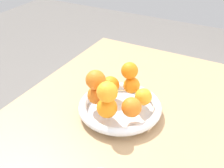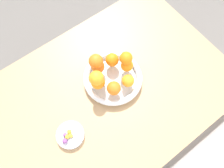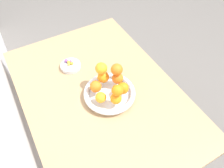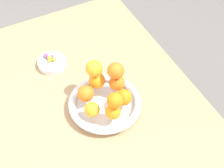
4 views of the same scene
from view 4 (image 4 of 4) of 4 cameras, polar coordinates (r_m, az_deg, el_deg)
dining_table at (r=1.34m, az=-3.18°, el=-5.12°), size 1.10×0.76×0.74m
fruit_bowl at (r=1.23m, az=-1.18°, el=-3.32°), size 0.26×0.26×0.04m
candy_dish at (r=1.39m, az=-9.93°, el=3.46°), size 0.11×0.11×0.02m
orange_0 at (r=1.15m, az=0.17°, el=-4.62°), size 0.05×0.05×0.05m
orange_1 at (r=1.19m, az=1.93°, el=-2.23°), size 0.06×0.06×0.06m
orange_2 at (r=1.23m, az=0.84°, el=0.18°), size 0.06×0.06×0.06m
orange_3 at (r=1.23m, az=-2.53°, el=0.57°), size 0.06×0.06×0.06m
orange_4 at (r=1.20m, az=-4.40°, el=-1.63°), size 0.06×0.06×0.06m
orange_5 at (r=1.16m, az=-3.35°, el=-4.24°), size 0.05×0.05×0.05m
orange_6 at (r=1.11m, az=0.49°, el=-2.74°), size 0.05×0.05×0.05m
orange_7 at (r=1.19m, az=-2.99°, el=2.59°), size 0.06×0.06×0.06m
orange_8 at (r=1.19m, az=0.63°, el=2.21°), size 0.06×0.06×0.06m
candy_ball_0 at (r=1.39m, az=-10.36°, el=4.33°), size 0.02×0.02×0.02m
candy_ball_1 at (r=1.40m, az=-10.92°, el=4.66°), size 0.02×0.02×0.02m
candy_ball_2 at (r=1.38m, az=-9.61°, el=4.05°), size 0.02×0.02×0.02m
candy_ball_3 at (r=1.38m, az=-10.35°, el=3.84°), size 0.02×0.02×0.02m
candy_ball_4 at (r=1.39m, az=-9.93°, el=4.54°), size 0.02×0.02×0.02m
candy_ball_5 at (r=1.39m, az=-10.31°, el=4.32°), size 0.01×0.01×0.01m
candy_ball_6 at (r=1.38m, az=-10.28°, el=3.96°), size 0.02×0.02×0.02m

